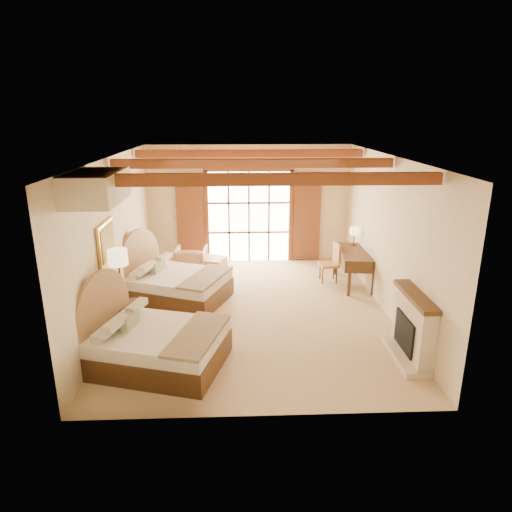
{
  "coord_description": "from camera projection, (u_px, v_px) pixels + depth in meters",
  "views": [
    {
      "loc": [
        -0.31,
        -8.84,
        4.01
      ],
      "look_at": [
        0.06,
        0.2,
        1.15
      ],
      "focal_mm": 32.0,
      "sensor_mm": 36.0,
      "label": 1
    }
  ],
  "objects": [
    {
      "name": "ceiling_beams",
      "position": [
        253.0,
        163.0,
        8.72
      ],
      "size": [
        5.39,
        4.6,
        0.18
      ],
      "primitive_type": null,
      "color": "brown",
      "rests_on": "ceiling"
    },
    {
      "name": "bed_near",
      "position": [
        149.0,
        342.0,
        7.47
      ],
      "size": [
        2.48,
        2.07,
        1.36
      ],
      "rotation": [
        0.0,
        0.0,
        -0.28
      ],
      "color": "#4F3114",
      "rests_on": "floor"
    },
    {
      "name": "wall_right",
      "position": [
        388.0,
        236.0,
        9.27
      ],
      "size": [
        0.0,
        7.0,
        7.0
      ],
      "primitive_type": "plane",
      "rotation": [
        1.57,
        0.0,
        -1.57
      ],
      "color": "beige",
      "rests_on": "ground"
    },
    {
      "name": "wall_back",
      "position": [
        249.0,
        204.0,
        12.5
      ],
      "size": [
        5.5,
        0.0,
        5.5
      ],
      "primitive_type": "plane",
      "rotation": [
        1.57,
        0.0,
        0.0
      ],
      "color": "beige",
      "rests_on": "ground"
    },
    {
      "name": "ceiling",
      "position": [
        253.0,
        157.0,
        8.68
      ],
      "size": [
        7.0,
        7.0,
        0.0
      ],
      "primitive_type": "plane",
      "rotation": [
        3.14,
        0.0,
        0.0
      ],
      "color": "#B87333",
      "rests_on": "ground"
    },
    {
      "name": "wall_left",
      "position": [
        115.0,
        239.0,
        9.05
      ],
      "size": [
        0.0,
        7.0,
        7.0
      ],
      "primitive_type": "plane",
      "rotation": [
        1.57,
        0.0,
        1.57
      ],
      "color": "beige",
      "rests_on": "ground"
    },
    {
      "name": "floor_lamp",
      "position": [
        118.0,
        263.0,
        8.32
      ],
      "size": [
        0.35,
        0.35,
        1.64
      ],
      "color": "#372519",
      "rests_on": "floor"
    },
    {
      "name": "french_doors",
      "position": [
        249.0,
        217.0,
        12.54
      ],
      "size": [
        3.95,
        0.08,
        2.6
      ],
      "color": "white",
      "rests_on": "ground"
    },
    {
      "name": "floor",
      "position": [
        254.0,
        311.0,
        9.64
      ],
      "size": [
        7.0,
        7.0,
        0.0
      ],
      "primitive_type": "plane",
      "color": "#CDAE87",
      "rests_on": "ground"
    },
    {
      "name": "bed_far",
      "position": [
        171.0,
        283.0,
        10.07
      ],
      "size": [
        2.59,
        2.19,
        1.35
      ],
      "rotation": [
        0.0,
        0.0,
        -0.38
      ],
      "color": "#4F3114",
      "rests_on": "floor"
    },
    {
      "name": "desk_chair",
      "position": [
        329.0,
        270.0,
        11.24
      ],
      "size": [
        0.49,
        0.49,
        0.98
      ],
      "rotation": [
        0.0,
        0.0,
        0.15
      ],
      "color": "#AB673C",
      "rests_on": "floor"
    },
    {
      "name": "desk_lamp",
      "position": [
        354.0,
        232.0,
        11.31
      ],
      "size": [
        0.22,
        0.22,
        0.45
      ],
      "color": "#372519",
      "rests_on": "desk"
    },
    {
      "name": "canopy_valance",
      "position": [
        97.0,
        187.0,
        6.75
      ],
      "size": [
        0.7,
        1.4,
        0.45
      ],
      "primitive_type": "cube",
      "color": "beige",
      "rests_on": "ceiling"
    },
    {
      "name": "fireplace",
      "position": [
        412.0,
        330.0,
        7.69
      ],
      "size": [
        0.46,
        1.4,
        1.16
      ],
      "color": "#C6B698",
      "rests_on": "ground"
    },
    {
      "name": "ottoman",
      "position": [
        213.0,
        266.0,
        11.78
      ],
      "size": [
        0.78,
        0.78,
        0.44
      ],
      "primitive_type": "cube",
      "rotation": [
        0.0,
        0.0,
        -0.38
      ],
      "color": "#9E7046",
      "rests_on": "floor"
    },
    {
      "name": "armchair",
      "position": [
        191.0,
        261.0,
        11.75
      ],
      "size": [
        0.82,
        0.84,
        0.72
      ],
      "primitive_type": "imported",
      "rotation": [
        0.0,
        0.0,
        -3.21
      ],
      "color": "tan",
      "rests_on": "floor"
    },
    {
      "name": "painting",
      "position": [
        107.0,
        242.0,
        8.3
      ],
      "size": [
        0.06,
        0.95,
        0.75
      ],
      "color": "gold",
      "rests_on": "wall_left"
    },
    {
      "name": "nightstand",
      "position": [
        124.0,
        322.0,
        8.38
      ],
      "size": [
        0.7,
        0.7,
        0.67
      ],
      "primitive_type": "cube",
      "rotation": [
        0.0,
        0.0,
        0.31
      ],
      "color": "#4F3114",
      "rests_on": "floor"
    },
    {
      "name": "desk",
      "position": [
        354.0,
        267.0,
        11.0
      ],
      "size": [
        0.83,
        1.62,
        0.84
      ],
      "rotation": [
        0.0,
        0.0,
        -0.1
      ],
      "color": "#4F3114",
      "rests_on": "floor"
    }
  ]
}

